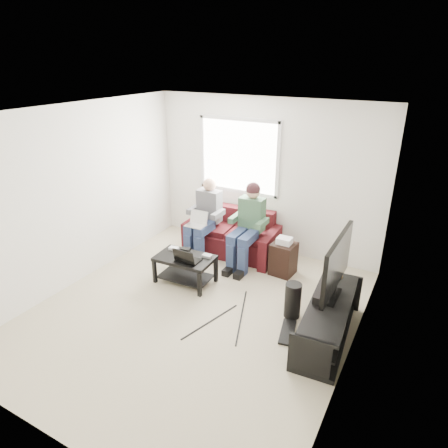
# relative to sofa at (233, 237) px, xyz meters

# --- Properties ---
(floor) EXTENTS (4.50, 4.50, 0.00)m
(floor) POSITION_rel_sofa_xyz_m (0.38, -1.81, -0.29)
(floor) COLOR beige
(floor) RESTS_ON ground
(ceiling) EXTENTS (4.50, 4.50, 0.00)m
(ceiling) POSITION_rel_sofa_xyz_m (0.38, -1.81, 2.31)
(ceiling) COLOR white
(ceiling) RESTS_ON wall_back
(wall_back) EXTENTS (4.50, 0.00, 4.50)m
(wall_back) POSITION_rel_sofa_xyz_m (0.38, 0.44, 1.01)
(wall_back) COLOR silver
(wall_back) RESTS_ON floor
(wall_front) EXTENTS (4.50, 0.00, 4.50)m
(wall_front) POSITION_rel_sofa_xyz_m (0.38, -4.06, 1.01)
(wall_front) COLOR silver
(wall_front) RESTS_ON floor
(wall_left) EXTENTS (0.00, 4.50, 4.50)m
(wall_left) POSITION_rel_sofa_xyz_m (-1.62, -1.81, 1.01)
(wall_left) COLOR silver
(wall_left) RESTS_ON floor
(wall_right) EXTENTS (0.00, 4.50, 4.50)m
(wall_right) POSITION_rel_sofa_xyz_m (2.38, -1.81, 1.01)
(wall_right) COLOR silver
(wall_right) RESTS_ON floor
(window) EXTENTS (1.48, 0.04, 1.28)m
(window) POSITION_rel_sofa_xyz_m (-0.12, 0.42, 1.31)
(window) COLOR white
(window) RESTS_ON wall_back
(sofa) EXTENTS (1.64, 0.84, 0.75)m
(sofa) POSITION_rel_sofa_xyz_m (0.00, 0.00, 0.00)
(sofa) COLOR #481212
(sofa) RESTS_ON floor
(person_left) EXTENTS (0.40, 0.71, 1.30)m
(person_left) POSITION_rel_sofa_xyz_m (-0.40, -0.25, 0.42)
(person_left) COLOR navy
(person_left) RESTS_ON sofa
(person_right) EXTENTS (0.40, 0.71, 1.35)m
(person_right) POSITION_rel_sofa_xyz_m (0.40, -0.23, 0.48)
(person_right) COLOR navy
(person_right) RESTS_ON sofa
(laptop_silver) EXTENTS (0.35, 0.27, 0.24)m
(laptop_silver) POSITION_rel_sofa_xyz_m (-0.40, -0.52, 0.38)
(laptop_silver) COLOR silver
(laptop_silver) RESTS_ON person_left
(coffee_table) EXTENTS (0.88, 0.57, 0.43)m
(coffee_table) POSITION_rel_sofa_xyz_m (-0.15, -1.24, 0.03)
(coffee_table) COLOR black
(coffee_table) RESTS_ON floor
(laptop_black) EXTENTS (0.35, 0.26, 0.24)m
(laptop_black) POSITION_rel_sofa_xyz_m (-0.03, -1.32, 0.26)
(laptop_black) COLOR black
(laptop_black) RESTS_ON coffee_table
(controller_a) EXTENTS (0.15, 0.11, 0.04)m
(controller_a) POSITION_rel_sofa_xyz_m (-0.43, -1.12, 0.16)
(controller_a) COLOR silver
(controller_a) RESTS_ON coffee_table
(controller_b) EXTENTS (0.15, 0.11, 0.04)m
(controller_b) POSITION_rel_sofa_xyz_m (-0.25, -1.06, 0.16)
(controller_b) COLOR black
(controller_b) RESTS_ON coffee_table
(controller_c) EXTENTS (0.14, 0.10, 0.04)m
(controller_c) POSITION_rel_sofa_xyz_m (0.15, -1.09, 0.16)
(controller_c) COLOR gray
(controller_c) RESTS_ON coffee_table
(tv_stand) EXTENTS (0.57, 1.55, 0.51)m
(tv_stand) POSITION_rel_sofa_xyz_m (2.08, -1.49, -0.06)
(tv_stand) COLOR black
(tv_stand) RESTS_ON floor
(tv) EXTENTS (0.12, 1.10, 0.81)m
(tv) POSITION_rel_sofa_xyz_m (2.08, -1.39, 0.68)
(tv) COLOR black
(tv) RESTS_ON tv_stand
(soundbar) EXTENTS (0.12, 0.50, 0.10)m
(soundbar) POSITION_rel_sofa_xyz_m (1.96, -1.39, 0.27)
(soundbar) COLOR black
(soundbar) RESTS_ON tv_stand
(drink_cup) EXTENTS (0.08, 0.08, 0.12)m
(drink_cup) POSITION_rel_sofa_xyz_m (2.03, -0.86, 0.28)
(drink_cup) COLOR #9E7044
(drink_cup) RESTS_ON tv_stand
(console_white) EXTENTS (0.30, 0.22, 0.06)m
(console_white) POSITION_rel_sofa_xyz_m (2.08, -1.89, 0.01)
(console_white) COLOR silver
(console_white) RESTS_ON tv_stand
(console_grey) EXTENTS (0.34, 0.26, 0.08)m
(console_grey) POSITION_rel_sofa_xyz_m (2.08, -1.19, 0.02)
(console_grey) COLOR gray
(console_grey) RESTS_ON tv_stand
(console_black) EXTENTS (0.38, 0.30, 0.07)m
(console_black) POSITION_rel_sofa_xyz_m (2.08, -1.54, 0.02)
(console_black) COLOR black
(console_black) RESTS_ON tv_stand
(subwoofer) EXTENTS (0.21, 0.21, 0.48)m
(subwoofer) POSITION_rel_sofa_xyz_m (1.56, -1.28, -0.04)
(subwoofer) COLOR black
(subwoofer) RESTS_ON floor
(keyboard_floor) EXTENTS (0.27, 0.52, 0.03)m
(keyboard_floor) POSITION_rel_sofa_xyz_m (1.64, -1.64, -0.27)
(keyboard_floor) COLOR black
(keyboard_floor) RESTS_ON floor
(end_table) EXTENTS (0.35, 0.35, 0.62)m
(end_table) POSITION_rel_sofa_xyz_m (1.04, -0.29, -0.01)
(end_table) COLOR black
(end_table) RESTS_ON floor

